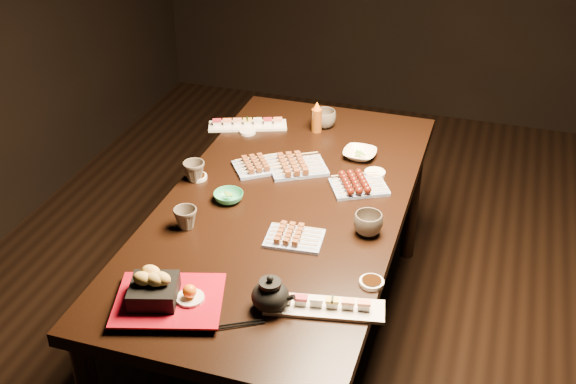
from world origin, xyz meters
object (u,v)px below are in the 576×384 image
object	(u,v)px
yakitori_plate_right	(294,234)
teacup_far_left	(194,171)
teacup_near_left	(186,218)
teacup_mid_right	(368,224)
edamame_bowl_cream	(360,154)
sushi_platter_near	(324,304)
edamame_bowl_green	(229,197)
teacup_far_right	(325,119)
dining_table	(284,280)
yakitori_plate_center	(298,163)
sushi_platter_far	(248,123)
condiment_bottle	(317,117)
tempura_tray	(168,290)
teapot	(270,292)
yakitori_plate_left	(260,163)

from	to	relation	value
yakitori_plate_right	teacup_far_left	size ratio (longest dim) A/B	2.29
teacup_near_left	teacup_mid_right	distance (m)	0.65
edamame_bowl_cream	teacup_far_left	xyz separation A→B (m)	(-0.59, -0.38, 0.02)
sushi_platter_near	teacup_mid_right	bearing A→B (deg)	74.02
sushi_platter_near	edamame_bowl_green	distance (m)	0.71
edamame_bowl_green	teacup_far_right	bearing A→B (deg)	75.74
dining_table	yakitori_plate_right	size ratio (longest dim) A/B	9.03
sushi_platter_near	teacup_far_left	xyz separation A→B (m)	(-0.70, 0.60, 0.02)
yakitori_plate_right	edamame_bowl_green	distance (m)	0.36
yakitori_plate_center	teacup_far_right	bearing A→B (deg)	59.14
dining_table	sushi_platter_near	size ratio (longest dim) A/B	4.85
sushi_platter_far	teacup_far_right	distance (m)	0.35
dining_table	teacup_mid_right	xyz separation A→B (m)	(0.35, -0.10, 0.42)
dining_table	condiment_bottle	world-z (taller)	condiment_bottle
dining_table	sushi_platter_far	bearing A→B (deg)	112.63
yakitori_plate_right	teacup_near_left	size ratio (longest dim) A/B	2.34
teacup_near_left	tempura_tray	bearing A→B (deg)	-72.48
yakitori_plate_right	teacup_far_right	xyz separation A→B (m)	(-0.13, 0.90, 0.02)
sushi_platter_far	condiment_bottle	world-z (taller)	condiment_bottle
teacup_near_left	condiment_bottle	bearing A→B (deg)	74.81
edamame_bowl_cream	condiment_bottle	size ratio (longest dim) A/B	0.96
teapot	teacup_near_left	bearing A→B (deg)	144.32
yakitori_plate_center	edamame_bowl_cream	xyz separation A→B (m)	(0.22, 0.17, -0.01)
dining_table	sushi_platter_near	bearing A→B (deg)	-70.30
tempura_tray	condiment_bottle	world-z (taller)	condiment_bottle
yakitori_plate_left	edamame_bowl_green	size ratio (longest dim) A/B	1.82
yakitori_plate_left	teacup_far_right	bearing A→B (deg)	35.24
yakitori_plate_right	edamame_bowl_cream	xyz separation A→B (m)	(0.09, 0.66, -0.01)
yakitori_plate_center	teacup_mid_right	xyz separation A→B (m)	(0.37, -0.37, 0.01)
edamame_bowl_cream	condiment_bottle	world-z (taller)	condiment_bottle
dining_table	edamame_bowl_cream	xyz separation A→B (m)	(0.20, 0.44, 0.39)
teacup_near_left	teacup_far_left	xyz separation A→B (m)	(-0.11, 0.32, 0.00)
sushi_platter_near	teacup_far_right	bearing A→B (deg)	94.38
edamame_bowl_green	teacup_mid_right	world-z (taller)	teacup_mid_right
dining_table	teacup_far_left	bearing A→B (deg)	162.44
edamame_bowl_green	teacup_near_left	xyz separation A→B (m)	(-0.08, -0.21, 0.02)
tempura_tray	teacup_far_left	distance (m)	0.77
teacup_near_left	condiment_bottle	size ratio (longest dim) A/B	0.59
sushi_platter_near	edamame_bowl_green	size ratio (longest dim) A/B	3.27
yakitori_plate_left	teacup_near_left	size ratio (longest dim) A/B	2.42
edamame_bowl_green	edamame_bowl_cream	distance (m)	0.63
edamame_bowl_cream	teapot	bearing A→B (deg)	-92.85
dining_table	sushi_platter_far	distance (m)	0.78
dining_table	teacup_near_left	size ratio (longest dim) A/B	21.14
yakitori_plate_right	teacup_far_left	bearing A→B (deg)	146.52
teacup_near_left	teacup_far_left	distance (m)	0.34
dining_table	teacup_near_left	world-z (taller)	teacup_near_left
yakitori_plate_left	teacup_far_right	world-z (taller)	teacup_far_right
teacup_far_right	teapot	size ratio (longest dim) A/B	0.73
teacup_far_right	edamame_bowl_green	bearing A→B (deg)	-104.26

